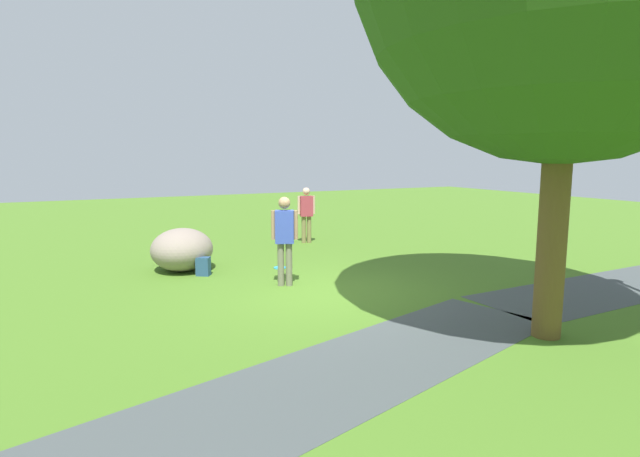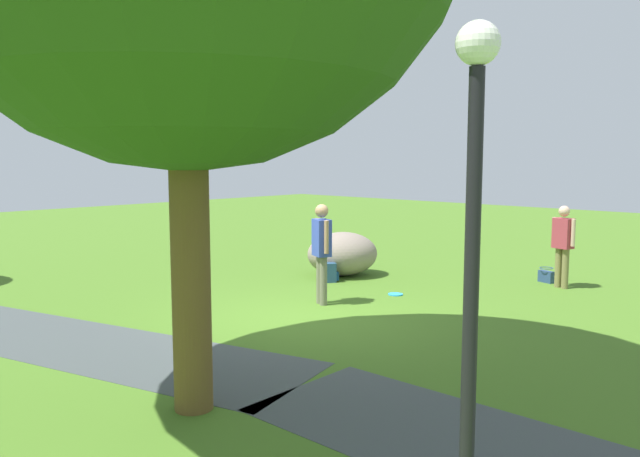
{
  "view_description": "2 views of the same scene",
  "coord_description": "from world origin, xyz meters",
  "px_view_note": "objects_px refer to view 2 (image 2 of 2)",
  "views": [
    {
      "loc": [
        4.35,
        7.99,
        2.56
      ],
      "look_at": [
        -0.35,
        -1.18,
        1.05
      ],
      "focal_mm": 28.24,
      "sensor_mm": 36.0,
      "label": 1
    },
    {
      "loc": [
        -6.87,
        7.0,
        2.58
      ],
      "look_at": [
        0.14,
        -0.47,
        1.41
      ],
      "focal_mm": 35.47,
      "sensor_mm": 36.0,
      "label": 2
    }
  ],
  "objects_px": {
    "lawn_boulder": "(342,254)",
    "woman_with_handbag": "(563,241)",
    "handbag_on_grass": "(546,276)",
    "backpack_by_boulder": "(331,272)",
    "man_near_boulder": "(322,246)",
    "frisbee_on_grass": "(395,294)",
    "lamp_post": "(473,230)"
  },
  "relations": [
    {
      "from": "lawn_boulder",
      "to": "handbag_on_grass",
      "type": "distance_m",
      "value": 4.25
    },
    {
      "from": "lawn_boulder",
      "to": "frisbee_on_grass",
      "type": "distance_m",
      "value": 2.22
    },
    {
      "from": "man_near_boulder",
      "to": "lawn_boulder",
      "type": "bearing_deg",
      "value": -56.44
    },
    {
      "from": "lamp_post",
      "to": "frisbee_on_grass",
      "type": "distance_m",
      "value": 7.91
    },
    {
      "from": "man_near_boulder",
      "to": "handbag_on_grass",
      "type": "relative_size",
      "value": 5.16
    },
    {
      "from": "woman_with_handbag",
      "to": "frisbee_on_grass",
      "type": "relative_size",
      "value": 5.84
    },
    {
      "from": "woman_with_handbag",
      "to": "lamp_post",
      "type": "bearing_deg",
      "value": 108.57
    },
    {
      "from": "handbag_on_grass",
      "to": "backpack_by_boulder",
      "type": "bearing_deg",
      "value": 42.27
    },
    {
      "from": "man_near_boulder",
      "to": "handbag_on_grass",
      "type": "distance_m",
      "value": 5.08
    },
    {
      "from": "lawn_boulder",
      "to": "woman_with_handbag",
      "type": "height_order",
      "value": "woman_with_handbag"
    },
    {
      "from": "lawn_boulder",
      "to": "man_near_boulder",
      "type": "xyz_separation_m",
      "value": [
        -1.52,
        2.28,
        0.55
      ]
    },
    {
      "from": "man_near_boulder",
      "to": "frisbee_on_grass",
      "type": "relative_size",
      "value": 6.32
    },
    {
      "from": "backpack_by_boulder",
      "to": "frisbee_on_grass",
      "type": "distance_m",
      "value": 1.74
    },
    {
      "from": "lamp_post",
      "to": "handbag_on_grass",
      "type": "height_order",
      "value": "lamp_post"
    },
    {
      "from": "frisbee_on_grass",
      "to": "woman_with_handbag",
      "type": "bearing_deg",
      "value": -125.94
    },
    {
      "from": "handbag_on_grass",
      "to": "backpack_by_boulder",
      "type": "relative_size",
      "value": 0.85
    },
    {
      "from": "lamp_post",
      "to": "lawn_boulder",
      "type": "xyz_separation_m",
      "value": [
        6.91,
        -6.65,
        -1.64
      ]
    },
    {
      "from": "man_near_boulder",
      "to": "frisbee_on_grass",
      "type": "distance_m",
      "value": 1.87
    },
    {
      "from": "handbag_on_grass",
      "to": "man_near_boulder",
      "type": "bearing_deg",
      "value": 65.73
    },
    {
      "from": "lawn_boulder",
      "to": "woman_with_handbag",
      "type": "relative_size",
      "value": 1.19
    },
    {
      "from": "woman_with_handbag",
      "to": "man_near_boulder",
      "type": "bearing_deg",
      "value": 59.46
    },
    {
      "from": "lawn_boulder",
      "to": "man_near_boulder",
      "type": "distance_m",
      "value": 2.8
    },
    {
      "from": "lawn_boulder",
      "to": "woman_with_handbag",
      "type": "distance_m",
      "value": 4.5
    },
    {
      "from": "man_near_boulder",
      "to": "frisbee_on_grass",
      "type": "bearing_deg",
      "value": -108.75
    },
    {
      "from": "man_near_boulder",
      "to": "frisbee_on_grass",
      "type": "height_order",
      "value": "man_near_boulder"
    },
    {
      "from": "man_near_boulder",
      "to": "woman_with_handbag",
      "type": "bearing_deg",
      "value": -120.54
    },
    {
      "from": "man_near_boulder",
      "to": "lamp_post",
      "type": "bearing_deg",
      "value": 141.01
    },
    {
      "from": "lawn_boulder",
      "to": "handbag_on_grass",
      "type": "relative_size",
      "value": 5.69
    },
    {
      "from": "lawn_boulder",
      "to": "frisbee_on_grass",
      "type": "bearing_deg",
      "value": 158.43
    },
    {
      "from": "woman_with_handbag",
      "to": "handbag_on_grass",
      "type": "relative_size",
      "value": 4.77
    },
    {
      "from": "backpack_by_boulder",
      "to": "man_near_boulder",
      "type": "bearing_deg",
      "value": 127.68
    },
    {
      "from": "woman_with_handbag",
      "to": "man_near_boulder",
      "type": "height_order",
      "value": "man_near_boulder"
    }
  ]
}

